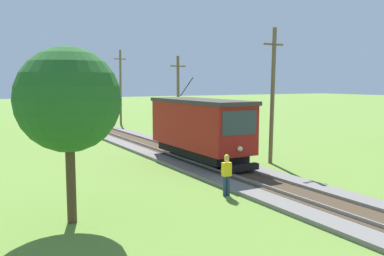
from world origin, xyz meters
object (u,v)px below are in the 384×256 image
object	(u,v)px
utility_pole_near_tram	(273,95)
utility_pole_far	(121,87)
freight_car	(80,110)
track_worker	(227,173)
utility_pole_distant	(92,88)
utility_pole_horizon	(72,86)
tree_horizon	(68,100)
utility_pole_mid	(178,97)
red_tram	(200,127)

from	to	relation	value
utility_pole_near_tram	utility_pole_far	size ratio (longest dim) A/B	0.94
freight_car	track_worker	size ratio (longest dim) A/B	2.91
utility_pole_near_tram	utility_pole_distant	bearing A→B (deg)	90.00
freight_car	utility_pole_horizon	xyz separation A→B (m)	(3.73, 20.00, 2.63)
utility_pole_near_tram	tree_horizon	bearing A→B (deg)	-159.75
utility_pole_distant	tree_horizon	size ratio (longest dim) A/B	1.33
tree_horizon	utility_pole_horizon	bearing A→B (deg)	76.88
utility_pole_mid	utility_pole_horizon	world-z (taller)	utility_pole_horizon
utility_pole_near_tram	utility_pole_mid	size ratio (longest dim) A/B	1.13
red_tram	utility_pole_near_tram	distance (m)	4.66
red_tram	utility_pole_far	xyz separation A→B (m)	(3.73, 24.29, 2.14)
red_tram	tree_horizon	bearing A→B (deg)	-143.17
utility_pole_distant	utility_pole_horizon	distance (m)	12.12
utility_pole_near_tram	utility_pole_far	xyz separation A→B (m)	(0.00, 26.35, 0.27)
red_tram	utility_pole_mid	world-z (taller)	utility_pole_mid
freight_car	track_worker	bearing A→B (deg)	-94.22
utility_pole_near_tram	freight_car	bearing A→B (deg)	97.05
utility_pole_horizon	freight_car	bearing A→B (deg)	-100.58
freight_car	tree_horizon	xyz separation A→B (m)	(-9.06, -34.90, 2.64)
utility_pole_far	freight_car	bearing A→B (deg)	134.31
utility_pole_near_tram	utility_pole_far	bearing A→B (deg)	90.00
freight_car	utility_pole_horizon	distance (m)	20.51
utility_pole_near_tram	utility_pole_far	world-z (taller)	utility_pole_far
utility_pole_near_tram	utility_pole_horizon	size ratio (longest dim) A/B	0.97
track_worker	utility_pole_far	bearing A→B (deg)	-5.46
freight_car	utility_pole_far	size ratio (longest dim) A/B	0.61
red_tram	utility_pole_far	distance (m)	24.66
freight_car	tree_horizon	bearing A→B (deg)	-104.55
utility_pole_mid	utility_pole_near_tram	bearing A→B (deg)	-90.00
utility_pole_mid	utility_pole_far	bearing A→B (deg)	90.00
red_tram	utility_pole_mid	size ratio (longest dim) A/B	1.22
red_tram	utility_pole_mid	bearing A→B (deg)	69.45
red_tram	track_worker	xyz separation A→B (m)	(-2.57, -6.63, -1.21)
utility_pole_far	tree_horizon	distance (m)	33.60
utility_pole_far	utility_pole_mid	bearing A→B (deg)	-90.00
utility_pole_mid	utility_pole_distant	size ratio (longest dim) A/B	0.88
red_tram	tree_horizon	size ratio (longest dim) A/B	1.43
track_worker	freight_car	bearing A→B (deg)	1.83
utility_pole_far	red_tram	bearing A→B (deg)	-98.74
freight_car	utility_pole_near_tram	distance (m)	30.51
utility_pole_mid	utility_pole_distant	distance (m)	26.04
red_tram	utility_pole_mid	distance (m)	10.72
red_tram	utility_pole_far	bearing A→B (deg)	81.26
utility_pole_distant	utility_pole_far	bearing A→B (deg)	-90.00
utility_pole_mid	utility_pole_distant	world-z (taller)	utility_pole_distant
utility_pole_near_tram	track_worker	distance (m)	8.37
tree_horizon	track_worker	bearing A→B (deg)	1.37
freight_car	red_tram	bearing A→B (deg)	-89.99
utility_pole_far	utility_pole_distant	world-z (taller)	utility_pole_far
red_tram	utility_pole_horizon	size ratio (longest dim) A/B	1.04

